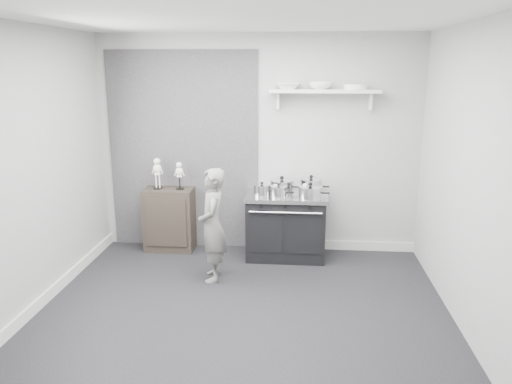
% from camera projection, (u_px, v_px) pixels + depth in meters
% --- Properties ---
extents(ground, '(4.00, 4.00, 0.00)m').
position_uv_depth(ground, '(242.00, 311.00, 4.83)').
color(ground, black).
rests_on(ground, ground).
extents(room_shell, '(4.02, 3.62, 2.71)m').
position_uv_depth(room_shell, '(233.00, 141.00, 4.58)').
color(room_shell, '#9F9F9C').
rests_on(room_shell, ground).
extents(wall_shelf, '(1.30, 0.26, 0.24)m').
position_uv_depth(wall_shelf, '(325.00, 92.00, 5.88)').
color(wall_shelf, silver).
rests_on(wall_shelf, room_shell).
extents(stove, '(1.00, 0.62, 0.80)m').
position_uv_depth(stove, '(286.00, 226.00, 6.12)').
color(stove, black).
rests_on(stove, ground).
extents(side_cabinet, '(0.62, 0.36, 0.80)m').
position_uv_depth(side_cabinet, '(170.00, 219.00, 6.38)').
color(side_cabinet, black).
rests_on(side_cabinet, ground).
extents(child, '(0.37, 0.50, 1.26)m').
position_uv_depth(child, '(212.00, 225.00, 5.42)').
color(child, slate).
rests_on(child, ground).
extents(pot_front_left, '(0.29, 0.20, 0.18)m').
position_uv_depth(pot_front_left, '(262.00, 190.00, 5.92)').
color(pot_front_left, silver).
rests_on(pot_front_left, stove).
extents(pot_back_left, '(0.38, 0.29, 0.21)m').
position_uv_depth(pot_back_left, '(282.00, 186.00, 6.11)').
color(pot_back_left, silver).
rests_on(pot_back_left, stove).
extents(pot_back_right, '(0.36, 0.27, 0.22)m').
position_uv_depth(pot_back_right, '(311.00, 186.00, 6.08)').
color(pot_back_right, silver).
rests_on(pot_back_right, stove).
extents(pot_front_right, '(0.37, 0.28, 0.19)m').
position_uv_depth(pot_front_right, '(310.00, 192.00, 5.84)').
color(pot_front_right, silver).
rests_on(pot_front_right, stove).
extents(pot_front_center, '(0.28, 0.20, 0.17)m').
position_uv_depth(pot_front_center, '(279.00, 192.00, 5.88)').
color(pot_front_center, silver).
rests_on(pot_front_center, stove).
extents(skeleton_full, '(0.13, 0.08, 0.45)m').
position_uv_depth(skeleton_full, '(157.00, 171.00, 6.24)').
color(skeleton_full, silver).
rests_on(skeleton_full, side_cabinet).
extents(skeleton_torso, '(0.11, 0.07, 0.40)m').
position_uv_depth(skeleton_torso, '(179.00, 174.00, 6.22)').
color(skeleton_torso, silver).
rests_on(skeleton_torso, side_cabinet).
extents(bowl_large, '(0.30, 0.30, 0.07)m').
position_uv_depth(bowl_large, '(288.00, 86.00, 5.90)').
color(bowl_large, white).
rests_on(bowl_large, wall_shelf).
extents(bowl_small, '(0.27, 0.27, 0.08)m').
position_uv_depth(bowl_small, '(320.00, 86.00, 5.86)').
color(bowl_small, white).
rests_on(bowl_small, wall_shelf).
extents(plate_stack, '(0.28, 0.28, 0.06)m').
position_uv_depth(plate_stack, '(356.00, 87.00, 5.83)').
color(plate_stack, white).
rests_on(plate_stack, wall_shelf).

